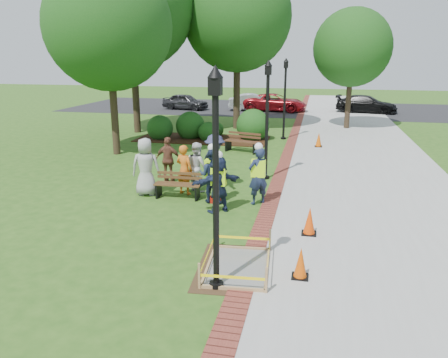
% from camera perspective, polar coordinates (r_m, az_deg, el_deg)
% --- Properties ---
extents(ground, '(100.00, 100.00, 0.00)m').
position_cam_1_polar(ground, '(11.80, -3.62, -6.11)').
color(ground, '#285116').
rests_on(ground, ground).
extents(sidewalk, '(6.00, 60.00, 0.02)m').
position_cam_1_polar(sidewalk, '(21.07, 17.28, 3.15)').
color(sidewalk, '#9E9E99').
rests_on(sidewalk, ground).
extents(brick_edging, '(0.50, 60.00, 0.03)m').
position_cam_1_polar(brick_edging, '(21.01, 8.43, 3.68)').
color(brick_edging, maroon).
rests_on(brick_edging, ground).
extents(mulch_bed, '(7.00, 3.00, 0.05)m').
position_cam_1_polar(mulch_bed, '(23.71, -2.79, 5.25)').
color(mulch_bed, '#381E0F').
rests_on(mulch_bed, ground).
extents(parking_lot, '(36.00, 12.00, 0.01)m').
position_cam_1_polar(parking_lot, '(37.89, 7.59, 9.14)').
color(parking_lot, black).
rests_on(parking_lot, ground).
extents(wet_concrete_pad, '(1.87, 2.42, 0.55)m').
position_cam_1_polar(wet_concrete_pad, '(9.47, 1.80, -10.32)').
color(wet_concrete_pad, '#47331E').
rests_on(wet_concrete_pad, ground).
extents(bench_near, '(1.50, 0.54, 0.80)m').
position_cam_1_polar(bench_near, '(13.99, -6.03, -1.46)').
color(bench_near, '#4D2C1A').
rests_on(bench_near, ground).
extents(bench_far, '(1.75, 1.00, 0.90)m').
position_cam_1_polar(bench_far, '(20.54, 2.36, 4.33)').
color(bench_far, '#562F1D').
rests_on(bench_far, ground).
extents(cone_front, '(0.34, 0.34, 0.68)m').
position_cam_1_polar(cone_front, '(9.18, 9.97, -10.82)').
color(cone_front, black).
rests_on(cone_front, ground).
extents(cone_back, '(0.37, 0.37, 0.74)m').
position_cam_1_polar(cone_back, '(11.30, 11.10, -5.47)').
color(cone_back, black).
rests_on(cone_back, ground).
extents(cone_far, '(0.37, 0.37, 0.73)m').
position_cam_1_polar(cone_far, '(22.13, 12.26, 5.00)').
color(cone_far, black).
rests_on(cone_far, ground).
extents(toolbox, '(0.40, 0.25, 0.19)m').
position_cam_1_polar(toolbox, '(13.51, -1.27, -2.73)').
color(toolbox, '#99150B').
rests_on(toolbox, ground).
extents(lamp_near, '(0.28, 0.28, 4.26)m').
position_cam_1_polar(lamp_near, '(7.95, -1.09, 1.79)').
color(lamp_near, black).
rests_on(lamp_near, ground).
extents(lamp_mid, '(0.28, 0.28, 4.26)m').
position_cam_1_polar(lamp_mid, '(15.73, 5.66, 8.79)').
color(lamp_mid, black).
rests_on(lamp_mid, ground).
extents(lamp_far, '(0.28, 0.28, 4.26)m').
position_cam_1_polar(lamp_far, '(23.65, 7.97, 11.10)').
color(lamp_far, black).
rests_on(lamp_far, ground).
extents(tree_left, '(5.47, 5.47, 8.31)m').
position_cam_1_polar(tree_left, '(20.34, -14.87, 18.68)').
color(tree_left, '#3D2D1E').
rests_on(tree_left, ground).
extents(tree_back, '(6.32, 6.32, 9.68)m').
position_cam_1_polar(tree_back, '(27.02, 1.75, 20.38)').
color(tree_back, '#3D2D1E').
rests_on(tree_back, ground).
extents(tree_right, '(4.60, 4.60, 7.11)m').
position_cam_1_polar(tree_right, '(28.03, 16.43, 16.12)').
color(tree_right, '#3D2D1E').
rests_on(tree_right, ground).
extents(tree_far, '(6.98, 6.98, 10.53)m').
position_cam_1_polar(tree_far, '(26.18, -12.08, 21.36)').
color(tree_far, '#3D2D1E').
rests_on(tree_far, ground).
extents(shrub_a, '(1.40, 1.40, 1.40)m').
position_cam_1_polar(shrub_a, '(24.01, -8.31, 5.18)').
color(shrub_a, '#154614').
rests_on(shrub_a, ground).
extents(shrub_b, '(1.58, 1.58, 1.58)m').
position_cam_1_polar(shrub_b, '(24.11, -4.37, 5.35)').
color(shrub_b, '#154614').
rests_on(shrub_b, ground).
extents(shrub_c, '(1.08, 1.08, 1.08)m').
position_cam_1_polar(shrub_c, '(23.33, -2.06, 5.03)').
color(shrub_c, '#154614').
rests_on(shrub_c, ground).
extents(shrub_d, '(1.78, 1.78, 1.78)m').
position_cam_1_polar(shrub_d, '(23.68, 3.77, 5.17)').
color(shrub_d, '#154614').
rests_on(shrub_d, ground).
extents(shrub_e, '(0.87, 0.87, 0.87)m').
position_cam_1_polar(shrub_e, '(24.63, -1.06, 5.62)').
color(shrub_e, '#154614').
rests_on(shrub_e, ground).
extents(casual_person_a, '(0.66, 0.48, 1.88)m').
position_cam_1_polar(casual_person_a, '(14.27, -10.18, 1.56)').
color(casual_person_a, '#9C9C9C').
rests_on(casual_person_a, ground).
extents(casual_person_b, '(0.61, 0.49, 1.64)m').
position_cam_1_polar(casual_person_b, '(14.24, -5.21, 1.22)').
color(casual_person_b, '#CC6118').
rests_on(casual_person_b, ground).
extents(casual_person_c, '(0.60, 0.62, 1.65)m').
position_cam_1_polar(casual_person_c, '(14.55, -3.51, 1.61)').
color(casual_person_c, silver).
rests_on(casual_person_c, ground).
extents(casual_person_d, '(0.53, 0.35, 1.63)m').
position_cam_1_polar(casual_person_d, '(15.64, -7.26, 2.50)').
color(casual_person_d, brown).
rests_on(casual_person_d, ground).
extents(casual_person_e, '(0.70, 0.68, 1.87)m').
position_cam_1_polar(casual_person_e, '(14.72, -1.19, 2.24)').
color(casual_person_e, '#303154').
rests_on(casual_person_e, ground).
extents(hivis_worker_a, '(0.63, 0.61, 1.82)m').
position_cam_1_polar(hivis_worker_a, '(12.51, -0.71, -0.38)').
color(hivis_worker_a, '#1C1F4A').
rests_on(hivis_worker_a, ground).
extents(hivis_worker_b, '(0.67, 0.63, 1.91)m').
position_cam_1_polar(hivis_worker_b, '(13.20, 4.48, 0.64)').
color(hivis_worker_b, '#1C2949').
rests_on(hivis_worker_b, ground).
extents(hivis_worker_c, '(0.57, 0.40, 1.85)m').
position_cam_1_polar(hivis_worker_c, '(13.35, -1.57, 0.73)').
color(hivis_worker_c, '#18273F').
rests_on(hivis_worker_c, ground).
extents(parked_car_a, '(2.65, 4.62, 1.42)m').
position_cam_1_polar(parked_car_a, '(36.94, -5.04, 9.04)').
color(parked_car_a, '#2B2B2D').
rests_on(parked_car_a, ground).
extents(parked_car_b, '(2.55, 4.73, 1.47)m').
position_cam_1_polar(parked_car_b, '(36.10, 3.90, 8.90)').
color(parked_car_b, '#BCBDC1').
rests_on(parked_car_b, ground).
extents(parked_car_c, '(2.31, 4.78, 1.52)m').
position_cam_1_polar(parked_car_c, '(35.91, 6.64, 8.79)').
color(parked_car_c, maroon).
rests_on(parked_car_c, ground).
extents(parked_car_d, '(2.61, 4.74, 1.47)m').
position_cam_1_polar(parked_car_d, '(36.48, 18.01, 8.24)').
color(parked_car_d, black).
rests_on(parked_car_d, ground).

